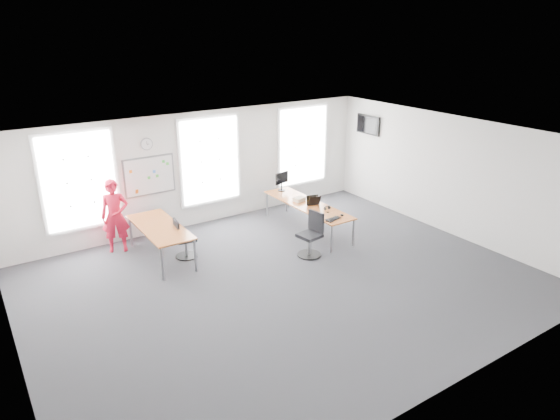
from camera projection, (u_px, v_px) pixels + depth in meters
floor at (285, 282)px, 10.43m from camera, size 10.00×10.00×0.00m
ceiling at (285, 141)px, 9.37m from camera, size 10.00×10.00×0.00m
wall_back at (199, 169)px, 13.02m from camera, size 10.00×0.00×10.00m
wall_front at (449, 305)px, 6.78m from camera, size 10.00×0.00×10.00m
wall_left at (3, 284)px, 7.32m from camera, size 0.00×10.00×10.00m
wall_right at (450, 176)px, 12.48m from camera, size 0.00×10.00×10.00m
window_left at (79, 181)px, 11.38m from camera, size 1.60×0.06×2.20m
window_mid at (210, 160)px, 13.08m from camera, size 1.60×0.06×2.20m
window_right at (302, 146)px, 14.63m from camera, size 1.60×0.06×2.20m
desk_right at (307, 206)px, 12.83m from camera, size 0.79×2.96×0.72m
desk_left at (160, 229)px, 11.25m from camera, size 0.87×2.17×0.79m
chair_right at (311, 237)px, 11.51m from camera, size 0.56×0.56×1.04m
chair_left at (183, 241)px, 11.40m from camera, size 0.50×0.50×0.94m
person at (115, 216)px, 11.59m from camera, size 0.74×0.61×1.75m
whiteboard at (150, 176)px, 12.28m from camera, size 1.20×0.03×0.90m
wall_clock at (147, 144)px, 12.00m from camera, size 0.30×0.04×0.30m
tv at (368, 125)px, 14.51m from camera, size 0.06×0.90×0.55m
keyboard at (333, 219)px, 11.79m from camera, size 0.44×0.26×0.02m
mouse at (342, 215)px, 12.01m from camera, size 0.08×0.12×0.04m
lens_cap at (328, 212)px, 12.24m from camera, size 0.08×0.08×0.01m
headphones at (327, 208)px, 12.41m from camera, size 0.16×0.08×0.09m
laptop_sleeve at (313, 201)px, 12.67m from camera, size 0.33×0.24×0.26m
paper_stack at (299, 199)px, 13.00m from camera, size 0.33×0.27×0.10m
monitor at (282, 180)px, 13.69m from camera, size 0.48×0.20×0.54m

